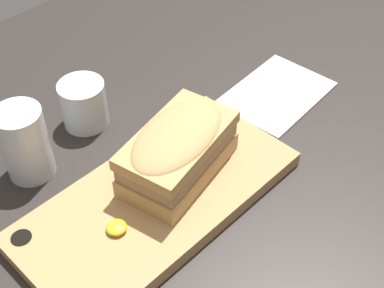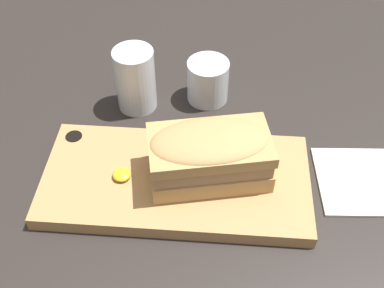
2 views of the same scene
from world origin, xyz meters
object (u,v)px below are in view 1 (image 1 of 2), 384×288
(water_glass, at_px, (26,147))
(napkin, at_px, (277,94))
(serving_board, at_px, (157,198))
(wine_glass, at_px, (84,105))
(sandwich, at_px, (178,149))

(water_glass, bearing_deg, napkin, -20.72)
(water_glass, distance_m, napkin, 0.40)
(serving_board, relative_size, water_glass, 3.51)
(wine_glass, bearing_deg, sandwich, -86.37)
(napkin, bearing_deg, serving_board, -174.52)
(water_glass, height_order, napkin, water_glass)
(serving_board, xyz_separation_m, napkin, (0.29, 0.03, -0.01))
(serving_board, bearing_deg, sandwich, 8.69)
(serving_board, distance_m, water_glass, 0.19)
(wine_glass, height_order, napkin, wine_glass)
(sandwich, relative_size, napkin, 0.98)
(serving_board, bearing_deg, napkin, 5.48)
(serving_board, height_order, sandwich, sandwich)
(serving_board, xyz_separation_m, sandwich, (0.05, 0.01, 0.05))
(serving_board, distance_m, napkin, 0.29)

